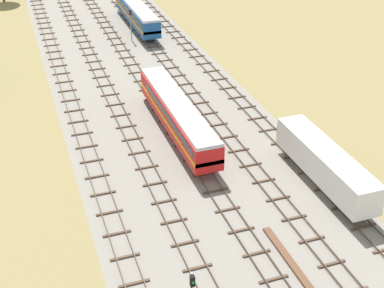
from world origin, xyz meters
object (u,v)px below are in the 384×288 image
Objects in this scene: signal_post_nearest at (131,21)px; diesel_railcar_centre_left_near at (177,114)px; diesel_railcar_centre_mid at (136,12)px; freight_boxcar_centre_right_nearest at (325,163)px.

diesel_railcar_centre_left_near is at bearing -94.49° from signal_post_nearest.
diesel_railcar_centre_mid is 4.01× the size of signal_post_nearest.
diesel_railcar_centre_left_near is at bearing -97.45° from diesel_railcar_centre_mid.
freight_boxcar_centre_right_nearest is 2.74× the size of signal_post_nearest.
freight_boxcar_centre_right_nearest is 0.68× the size of diesel_railcar_centre_left_near.
freight_boxcar_centre_right_nearest is at bearing -80.66° from signal_post_nearest.
signal_post_nearest is (-2.49, -6.35, 0.67)m from diesel_railcar_centre_mid.
diesel_railcar_centre_mid is at bearing 68.59° from signal_post_nearest.
diesel_railcar_centre_left_near is (-9.97, 13.74, 0.15)m from freight_boxcar_centre_right_nearest.
signal_post_nearest reaches higher than diesel_railcar_centre_mid.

